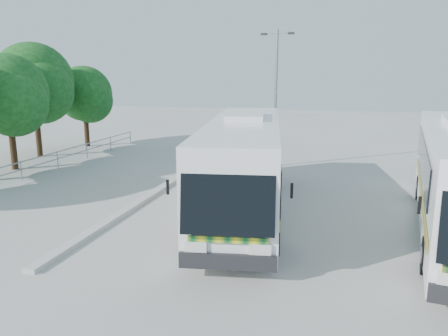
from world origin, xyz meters
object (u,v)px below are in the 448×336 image
(tree_far_d, at_px, (35,82))
(lamppost, at_px, (276,93))
(tree_far_c, at_px, (9,94))
(tree_far_e, at_px, (85,94))
(coach_main, at_px, (244,162))

(tree_far_d, bearing_deg, lamppost, 4.25)
(tree_far_d, bearing_deg, tree_far_c, -72.17)
(tree_far_c, height_order, lamppost, lamppost)
(tree_far_e, distance_m, coach_main, 19.09)
(tree_far_c, bearing_deg, lamppost, 18.91)
(tree_far_c, xyz_separation_m, tree_far_d, (-1.19, 3.70, 0.56))
(coach_main, distance_m, lamppost, 8.93)
(tree_far_e, bearing_deg, coach_main, -39.11)
(tree_far_d, distance_m, coach_main, 17.37)
(tree_far_d, height_order, tree_far_e, tree_far_d)
(lamppost, bearing_deg, coach_main, -82.63)
(tree_far_e, xyz_separation_m, coach_main, (14.74, -11.98, -1.91))
(tree_far_e, relative_size, coach_main, 0.45)
(tree_far_e, relative_size, lamppost, 0.76)
(tree_far_c, xyz_separation_m, tree_far_e, (-0.51, 8.20, -0.37))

